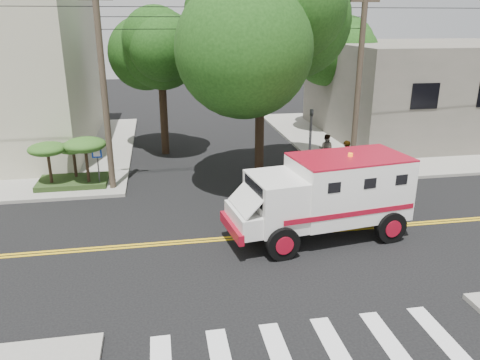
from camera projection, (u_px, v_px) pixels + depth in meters
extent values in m
plane|color=black|center=(257.00, 236.00, 17.28)|extent=(100.00, 100.00, 0.00)
cube|color=gray|center=(408.00, 135.00, 32.05)|extent=(17.00, 17.00, 0.15)
cube|color=#625F54|center=(430.00, 88.00, 31.76)|extent=(14.00, 12.00, 6.00)
cylinder|color=#382D23|center=(104.00, 94.00, 20.47)|extent=(0.28, 0.28, 9.00)
cylinder|color=#382D23|center=(358.00, 87.00, 22.63)|extent=(0.28, 0.28, 9.00)
cylinder|color=black|center=(260.00, 109.00, 22.44)|extent=(0.44, 0.44, 7.00)
sphere|color=#15370F|center=(261.00, 33.00, 21.30)|extent=(5.32, 5.32, 5.32)
sphere|color=#15370F|center=(290.00, 20.00, 20.59)|extent=(4.56, 4.56, 4.56)
cylinder|color=black|center=(163.00, 107.00, 27.04)|extent=(0.44, 0.44, 5.60)
sphere|color=#15370F|center=(161.00, 57.00, 26.13)|extent=(3.92, 3.92, 3.92)
sphere|color=#15370F|center=(176.00, 50.00, 25.61)|extent=(3.36, 3.36, 3.36)
cylinder|color=black|center=(328.00, 89.00, 32.61)|extent=(0.44, 0.44, 5.95)
sphere|color=#15370F|center=(331.00, 45.00, 31.64)|extent=(4.20, 4.20, 4.20)
sphere|color=#15370F|center=(348.00, 38.00, 31.08)|extent=(3.60, 3.60, 3.60)
cylinder|color=#3F3F42|center=(310.00, 146.00, 22.53)|extent=(0.12, 0.12, 3.60)
imported|color=#3F3F42|center=(311.00, 119.00, 22.09)|extent=(0.15, 0.18, 0.90)
cylinder|color=#3F3F42|center=(99.00, 169.00, 21.70)|extent=(0.06, 0.06, 2.00)
cube|color=#0C33A5|center=(97.00, 153.00, 21.38)|extent=(0.45, 0.03, 0.45)
cube|color=#1E3314|center=(73.00, 182.00, 22.28)|extent=(3.20, 2.00, 0.24)
cylinder|color=black|center=(50.00, 167.00, 21.57)|extent=(0.14, 0.14, 1.52)
ellipsoid|color=#245419|center=(47.00, 149.00, 21.29)|extent=(1.73, 1.73, 0.60)
cylinder|color=black|center=(75.00, 163.00, 22.41)|extent=(0.14, 0.14, 1.36)
ellipsoid|color=#245419|center=(73.00, 148.00, 22.16)|extent=(1.55, 1.55, 0.54)
cylinder|color=black|center=(87.00, 165.00, 21.64)|extent=(0.14, 0.14, 1.68)
ellipsoid|color=#245419|center=(85.00, 145.00, 21.33)|extent=(1.91, 1.91, 0.66)
cube|color=white|center=(348.00, 187.00, 17.01)|extent=(4.37, 2.95, 2.19)
cube|color=white|center=(276.00, 201.00, 16.25)|extent=(1.97, 2.51, 1.78)
cube|color=black|center=(254.00, 191.00, 15.86)|extent=(0.31, 1.77, 0.73)
cube|color=white|center=(246.00, 219.00, 16.10)|extent=(1.22, 2.20, 0.73)
cube|color=maroon|center=(232.00, 228.00, 16.03)|extent=(0.50, 2.25, 0.37)
cube|color=maroon|center=(350.00, 157.00, 16.64)|extent=(4.37, 2.95, 0.06)
cylinder|color=black|center=(283.00, 243.00, 15.48)|extent=(1.18, 0.49, 1.15)
cylinder|color=black|center=(258.00, 217.00, 17.58)|extent=(1.18, 0.49, 1.15)
cylinder|color=black|center=(390.00, 227.00, 16.70)|extent=(1.18, 0.49, 1.15)
cylinder|color=black|center=(356.00, 204.00, 18.80)|extent=(1.18, 0.49, 1.15)
imported|color=gray|center=(345.00, 159.00, 22.97)|extent=(0.74, 0.53, 1.89)
imported|color=gray|center=(326.00, 149.00, 25.23)|extent=(1.00, 0.94, 1.63)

